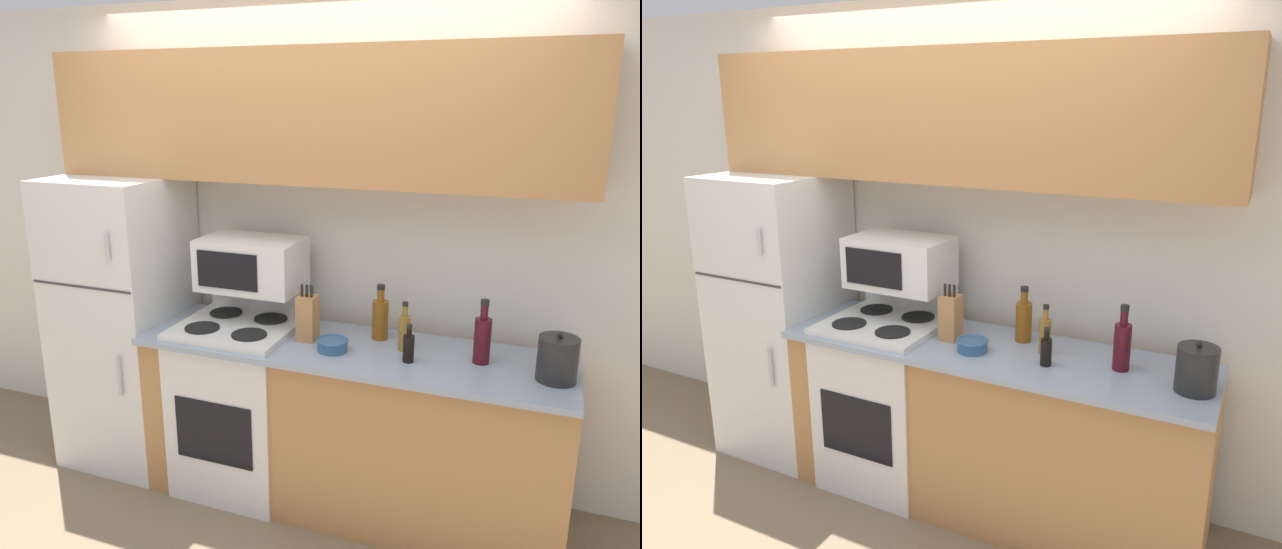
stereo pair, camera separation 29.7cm
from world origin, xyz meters
TOP-DOWN VIEW (x-y plane):
  - ground_plane at (0.00, 0.00)m, footprint 12.00×12.00m
  - wall_back at (0.00, 0.67)m, footprint 8.00×0.05m
  - lower_cabinets at (0.32, 0.28)m, footprint 2.10×0.60m
  - refrigerator at (-1.05, 0.32)m, footprint 0.64×0.66m
  - upper_cabinets at (0.00, 0.48)m, footprint 2.74×0.33m
  - stove at (-0.30, 0.27)m, footprint 0.59×0.59m
  - microwave at (-0.26, 0.38)m, footprint 0.52×0.34m
  - knife_block at (0.10, 0.27)m, footprint 0.09×0.10m
  - bowl at (0.26, 0.18)m, footprint 0.15×0.15m
  - bottle_vinegar at (0.57, 0.32)m, footprint 0.06×0.06m
  - bottle_whiskey at (0.43, 0.42)m, footprint 0.08×0.08m
  - bottle_soy_sauce at (0.63, 0.19)m, footprint 0.05×0.05m
  - bottle_wine_red at (0.94, 0.30)m, footprint 0.08×0.08m
  - kettle at (1.26, 0.22)m, footprint 0.17×0.17m

SIDE VIEW (x-z plane):
  - ground_plane at x=0.00m, z-range 0.00..0.00m
  - lower_cabinets at x=0.32m, z-range 0.00..0.89m
  - stove at x=-0.30m, z-range -0.06..1.02m
  - refrigerator at x=-1.05m, z-range 0.00..1.64m
  - bowl at x=0.26m, z-range 0.89..0.95m
  - bottle_soy_sauce at x=0.63m, z-range 0.87..1.05m
  - bottle_vinegar at x=0.57m, z-range 0.86..1.10m
  - kettle at x=1.26m, z-range 0.88..1.10m
  - bottle_whiskey at x=0.43m, z-range 0.86..1.14m
  - knife_block at x=0.10m, z-range 0.86..1.15m
  - bottle_wine_red at x=0.94m, z-range 0.86..1.16m
  - microwave at x=-0.26m, z-range 1.09..1.36m
  - wall_back at x=0.00m, z-range 0.00..2.55m
  - upper_cabinets at x=0.00m, z-range 1.64..2.28m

